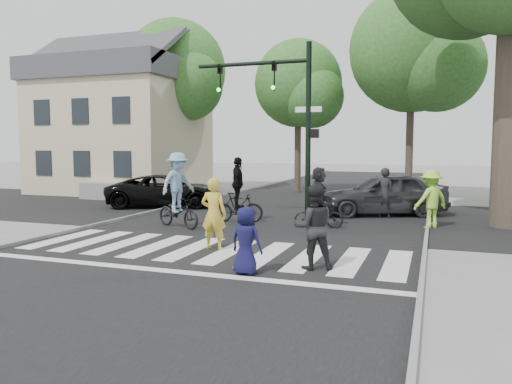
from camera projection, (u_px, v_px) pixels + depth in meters
ground at (192, 259)px, 11.49m from camera, size 120.00×120.00×0.00m
road_stem at (262, 226)px, 16.17m from camera, size 10.00×70.00×0.01m
road_cross at (288, 214)px, 18.98m from camera, size 70.00×10.00×0.01m
curb_left at (129, 217)px, 17.87m from camera, size 0.10×70.00×0.10m
curb_right at (427, 234)px, 14.47m from camera, size 0.10×70.00×0.10m
crosswalk at (204, 253)px, 12.11m from camera, size 10.00×3.85×0.01m
traffic_signal at (284, 107)px, 16.81m from camera, size 4.45×0.29×6.00m
bg_tree_0 at (109, 88)px, 30.54m from camera, size 5.46×5.20×8.97m
bg_tree_1 at (178, 74)px, 28.31m from camera, size 6.09×5.80×9.80m
bg_tree_2 at (302, 87)px, 27.11m from camera, size 5.04×4.80×8.40m
bg_tree_3 at (418, 54)px, 23.70m from camera, size 6.30×6.00×10.20m
house at (122, 124)px, 28.11m from camera, size 8.40×8.10×8.82m
pedestrian_woman at (214, 214)px, 12.45m from camera, size 0.68×0.46×1.81m
pedestrian_child at (246, 241)px, 10.03m from camera, size 0.74×0.55×1.39m
pedestrian_adult at (314, 227)px, 10.47m from camera, size 1.06×0.95×1.80m
cyclist_left at (178, 195)px, 15.77m from camera, size 1.99×1.40×2.38m
cyclist_mid at (238, 196)px, 16.88m from camera, size 1.76×1.11×2.22m
cyclist_right at (319, 201)px, 15.70m from camera, size 1.60×1.49×1.93m
car_suv at (165, 191)px, 21.21m from camera, size 5.37×3.88×1.36m
car_grey at (382, 194)px, 18.65m from camera, size 5.06×3.56×1.60m
bystander_hivis at (431, 199)px, 15.71m from camera, size 1.35×1.30×1.85m
bystander_dark at (384, 193)px, 17.95m from camera, size 0.73×0.54×1.82m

